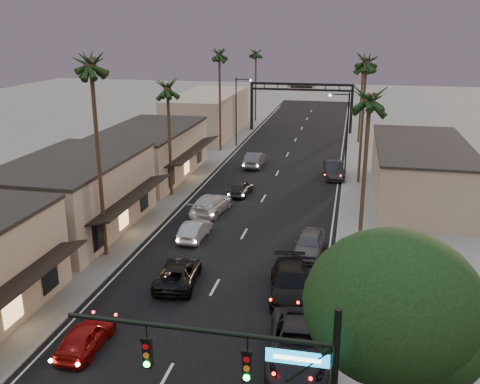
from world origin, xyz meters
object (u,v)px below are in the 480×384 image
at_px(corner_tree, 394,312).
at_px(palm_lb, 90,59).
at_px(palm_ra, 370,93).
at_px(traffic_signal, 270,382).
at_px(curbside_black, 290,282).
at_px(curbside_near, 298,345).
at_px(palm_ld, 219,51).
at_px(palm_lc, 167,83).
at_px(palm_rc, 363,64).
at_px(palm_far, 256,51).
at_px(arch, 301,95).
at_px(palm_rb, 367,58).
at_px(oncoming_silver, 195,230).
at_px(streetlight_left, 238,107).
at_px(streetlight_right, 345,129).
at_px(oncoming_red, 86,336).
at_px(oncoming_pickup, 178,273).

relative_size(corner_tree, palm_lb, 0.58).
height_order(palm_lb, palm_ra, palm_lb).
xyz_separation_m(traffic_signal, curbside_black, (-1.08, 14.99, -4.25)).
bearing_deg(curbside_black, curbside_near, -86.64).
height_order(palm_ld, curbside_black, palm_ld).
distance_m(palm_lc, curbside_black, 23.59).
xyz_separation_m(traffic_signal, curbside_near, (0.11, 8.59, -4.21)).
height_order(palm_rc, palm_far, palm_far).
relative_size(arch, palm_rb, 1.07).
distance_m(palm_rc, oncoming_silver, 40.79).
bearing_deg(palm_rb, streetlight_left, 137.95).
relative_size(streetlight_right, curbside_black, 1.57).
relative_size(arch, oncoming_red, 3.70).
xyz_separation_m(palm_lc, palm_rc, (17.20, 28.00, 0.00)).
height_order(traffic_signal, palm_far, palm_far).
bearing_deg(curbside_near, curbside_black, 96.24).
relative_size(streetlight_right, palm_ld, 0.63).
height_order(palm_ra, palm_far, same).
bearing_deg(palm_far, curbside_black, -77.66).
bearing_deg(palm_ld, arch, 60.17).
xyz_separation_m(corner_tree, palm_ra, (-0.88, 16.55, 5.46)).
bearing_deg(palm_far, palm_rc, -39.64).
bearing_deg(palm_ra, oncoming_red, -136.27).
bearing_deg(curbside_near, oncoming_red, -177.60).
bearing_deg(curbside_black, palm_lc, 120.66).
height_order(palm_rb, curbside_black, palm_rb).
relative_size(palm_ld, curbside_near, 2.27).
bearing_deg(palm_ld, palm_rb, -32.60).
distance_m(palm_ra, curbside_black, 12.40).
bearing_deg(oncoming_red, oncoming_pickup, -106.11).
height_order(palm_lb, oncoming_pickup, palm_lb).
bearing_deg(oncoming_silver, oncoming_red, 87.30).
bearing_deg(palm_ra, corner_tree, -86.97).
relative_size(palm_lc, palm_rc, 1.00).
height_order(palm_ra, oncoming_pickup, palm_ra).
xyz_separation_m(arch, oncoming_red, (-4.60, -58.62, -4.83)).
bearing_deg(palm_lb, traffic_signal, -51.56).
bearing_deg(palm_lb, palm_lc, 90.00).
distance_m(palm_rb, oncoming_red, 37.09).
xyz_separation_m(palm_lb, oncoming_red, (4.00, -10.63, -12.69)).
xyz_separation_m(arch, palm_lb, (-8.60, -48.00, 7.85)).
bearing_deg(oncoming_silver, streetlight_right, -117.23).
bearing_deg(streetlight_left, streetlight_right, -43.21).
relative_size(streetlight_right, oncoming_silver, 2.14).
bearing_deg(oncoming_red, streetlight_left, -86.76).
xyz_separation_m(corner_tree, palm_lc, (-18.08, 28.55, 4.49)).
bearing_deg(arch, curbside_near, -84.24).
xyz_separation_m(streetlight_right, palm_ld, (-15.52, 10.00, 7.09)).
distance_m(palm_rb, curbside_black, 27.85).
bearing_deg(palm_ld, oncoming_silver, -79.82).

